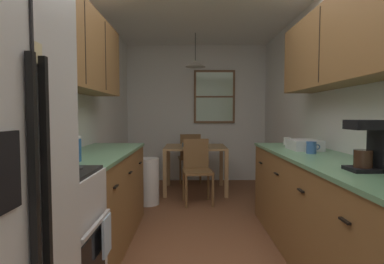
{
  "coord_description": "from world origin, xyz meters",
  "views": [
    {
      "loc": [
        -0.12,
        -2.19,
        1.26
      ],
      "look_at": [
        -0.1,
        1.43,
        1.05
      ],
      "focal_mm": 28.7,
      "sensor_mm": 36.0,
      "label": 1
    }
  ],
  "objects_px": {
    "microwave_over_range": "(11,50)",
    "dining_chair_near": "(197,167)",
    "stove_range": "(38,251)",
    "dining_table": "(195,153)",
    "trash_bin": "(148,181)",
    "storage_canister": "(73,149)",
    "mug_by_coffeemaker": "(287,141)",
    "coffee_maker": "(372,144)",
    "table_serving_bowl": "(189,145)",
    "dish_rack": "(304,145)",
    "dining_chair_far": "(190,156)",
    "mug_spare": "(311,148)"
  },
  "relations": [
    {
      "from": "dining_table",
      "to": "coffee_maker",
      "type": "distance_m",
      "value": 3.26
    },
    {
      "from": "trash_bin",
      "to": "storage_canister",
      "type": "bearing_deg",
      "value": -98.86
    },
    {
      "from": "trash_bin",
      "to": "mug_by_coffeemaker",
      "type": "relative_size",
      "value": 5.27
    },
    {
      "from": "dining_chair_near",
      "to": "storage_canister",
      "type": "height_order",
      "value": "storage_canister"
    },
    {
      "from": "microwave_over_range",
      "to": "coffee_maker",
      "type": "distance_m",
      "value": 2.2
    },
    {
      "from": "microwave_over_range",
      "to": "dining_chair_near",
      "type": "relative_size",
      "value": 0.69
    },
    {
      "from": "coffee_maker",
      "to": "table_serving_bowl",
      "type": "bearing_deg",
      "value": 111.14
    },
    {
      "from": "microwave_over_range",
      "to": "mug_by_coffeemaker",
      "type": "bearing_deg",
      "value": 40.85
    },
    {
      "from": "dining_table",
      "to": "storage_canister",
      "type": "bearing_deg",
      "value": -110.01
    },
    {
      "from": "dining_chair_near",
      "to": "mug_spare",
      "type": "xyz_separation_m",
      "value": [
        1.0,
        -1.57,
        0.45
      ]
    },
    {
      "from": "coffee_maker",
      "to": "stove_range",
      "type": "bearing_deg",
      "value": -175.1
    },
    {
      "from": "stove_range",
      "to": "trash_bin",
      "type": "xyz_separation_m",
      "value": [
        0.29,
        2.51,
        -0.15
      ]
    },
    {
      "from": "storage_canister",
      "to": "coffee_maker",
      "type": "bearing_deg",
      "value": -11.53
    },
    {
      "from": "microwave_over_range",
      "to": "dish_rack",
      "type": "xyz_separation_m",
      "value": [
        2.13,
        1.33,
        -0.66
      ]
    },
    {
      "from": "dining_chair_near",
      "to": "storage_canister",
      "type": "bearing_deg",
      "value": -115.89
    },
    {
      "from": "storage_canister",
      "to": "stove_range",
      "type": "bearing_deg",
      "value": -89.45
    },
    {
      "from": "stove_range",
      "to": "table_serving_bowl",
      "type": "bearing_deg",
      "value": 74.84
    },
    {
      "from": "dining_chair_near",
      "to": "dish_rack",
      "type": "height_order",
      "value": "dish_rack"
    },
    {
      "from": "dish_rack",
      "to": "dining_chair_near",
      "type": "bearing_deg",
      "value": 129.47
    },
    {
      "from": "coffee_maker",
      "to": "table_serving_bowl",
      "type": "relative_size",
      "value": 1.54
    },
    {
      "from": "dining_chair_far",
      "to": "dining_table",
      "type": "bearing_deg",
      "value": -81.99
    },
    {
      "from": "storage_canister",
      "to": "dish_rack",
      "type": "distance_m",
      "value": 2.16
    },
    {
      "from": "coffee_maker",
      "to": "table_serving_bowl",
      "type": "xyz_separation_m",
      "value": [
        -1.15,
        2.98,
        -0.3
      ]
    },
    {
      "from": "trash_bin",
      "to": "coffee_maker",
      "type": "xyz_separation_m",
      "value": [
        1.71,
        -2.33,
        0.74
      ]
    },
    {
      "from": "stove_range",
      "to": "dining_chair_near",
      "type": "height_order",
      "value": "stove_range"
    },
    {
      "from": "stove_range",
      "to": "dining_table",
      "type": "bearing_deg",
      "value": 73.47
    },
    {
      "from": "coffee_maker",
      "to": "mug_spare",
      "type": "bearing_deg",
      "value": 92.11
    },
    {
      "from": "storage_canister",
      "to": "mug_by_coffeemaker",
      "type": "distance_m",
      "value": 2.38
    },
    {
      "from": "trash_bin",
      "to": "coffee_maker",
      "type": "height_order",
      "value": "coffee_maker"
    },
    {
      "from": "dining_table",
      "to": "dining_chair_near",
      "type": "relative_size",
      "value": 1.09
    },
    {
      "from": "dining_table",
      "to": "trash_bin",
      "type": "xyz_separation_m",
      "value": [
        -0.66,
        -0.72,
        -0.31
      ]
    },
    {
      "from": "dining_chair_near",
      "to": "mug_spare",
      "type": "bearing_deg",
      "value": -57.43
    },
    {
      "from": "trash_bin",
      "to": "storage_canister",
      "type": "xyz_separation_m",
      "value": [
        -0.3,
        -1.92,
        0.67
      ]
    },
    {
      "from": "trash_bin",
      "to": "coffee_maker",
      "type": "relative_size",
      "value": 2.02
    },
    {
      "from": "storage_canister",
      "to": "table_serving_bowl",
      "type": "relative_size",
      "value": 0.92
    },
    {
      "from": "microwave_over_range",
      "to": "table_serving_bowl",
      "type": "bearing_deg",
      "value": 72.94
    },
    {
      "from": "dining_chair_far",
      "to": "coffee_maker",
      "type": "bearing_deg",
      "value": -72.85
    },
    {
      "from": "microwave_over_range",
      "to": "dining_chair_near",
      "type": "xyz_separation_m",
      "value": [
        1.09,
        2.6,
        -1.11
      ]
    },
    {
      "from": "trash_bin",
      "to": "storage_canister",
      "type": "relative_size",
      "value": 3.4
    },
    {
      "from": "trash_bin",
      "to": "microwave_over_range",
      "type": "bearing_deg",
      "value": -99.24
    },
    {
      "from": "dining_chair_near",
      "to": "coffee_maker",
      "type": "distance_m",
      "value": 2.7
    },
    {
      "from": "mug_spare",
      "to": "dish_rack",
      "type": "distance_m",
      "value": 0.3
    },
    {
      "from": "mug_spare",
      "to": "mug_by_coffeemaker",
      "type": "bearing_deg",
      "value": 87.32
    },
    {
      "from": "trash_bin",
      "to": "coffee_maker",
      "type": "distance_m",
      "value": 2.99
    },
    {
      "from": "stove_range",
      "to": "mug_by_coffeemaker",
      "type": "bearing_deg",
      "value": 42.41
    },
    {
      "from": "dining_chair_far",
      "to": "table_serving_bowl",
      "type": "xyz_separation_m",
      "value": [
        -0.02,
        -0.7,
        0.27
      ]
    },
    {
      "from": "dining_table",
      "to": "stove_range",
      "type": "bearing_deg",
      "value": -106.53
    },
    {
      "from": "trash_bin",
      "to": "dish_rack",
      "type": "bearing_deg",
      "value": -34.31
    },
    {
      "from": "dining_table",
      "to": "mug_spare",
      "type": "height_order",
      "value": "mug_spare"
    },
    {
      "from": "microwave_over_range",
      "to": "trash_bin",
      "type": "distance_m",
      "value": 2.85
    }
  ]
}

